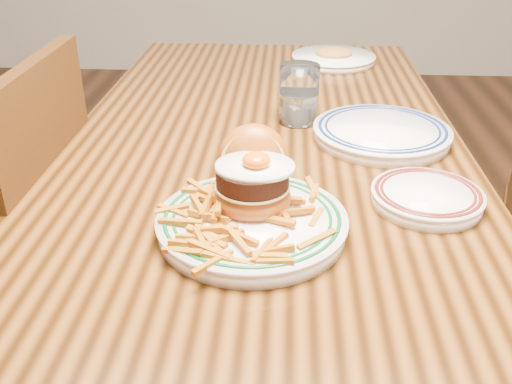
# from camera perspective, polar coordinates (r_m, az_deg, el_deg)

# --- Properties ---
(floor) EXTENTS (6.00, 6.00, 0.00)m
(floor) POSITION_cam_1_polar(r_m,az_deg,el_deg) (1.69, 0.65, -18.52)
(floor) COLOR black
(floor) RESTS_ON ground
(table) EXTENTS (0.85, 1.60, 0.75)m
(table) POSITION_cam_1_polar(r_m,az_deg,el_deg) (1.29, 0.82, 2.05)
(table) COLOR black
(table) RESTS_ON floor
(chair_left) EXTENTS (0.45, 0.45, 0.94)m
(chair_left) POSITION_cam_1_polar(r_m,az_deg,el_deg) (1.38, -23.39, -6.14)
(chair_left) COLOR #37200B
(chair_left) RESTS_ON floor
(main_plate) EXTENTS (0.30, 0.31, 0.14)m
(main_plate) POSITION_cam_1_polar(r_m,az_deg,el_deg) (0.90, -0.38, -1.32)
(main_plate) COLOR white
(main_plate) RESTS_ON table
(side_plate) EXTENTS (0.19, 0.20, 0.03)m
(side_plate) POSITION_cam_1_polar(r_m,az_deg,el_deg) (1.01, 16.73, -0.41)
(side_plate) COLOR white
(side_plate) RESTS_ON table
(rear_plate) EXTENTS (0.29, 0.29, 0.03)m
(rear_plate) POSITION_cam_1_polar(r_m,az_deg,el_deg) (1.25, 12.45, 5.87)
(rear_plate) COLOR white
(rear_plate) RESTS_ON table
(water_glass) EXTENTS (0.09, 0.09, 0.13)m
(water_glass) POSITION_cam_1_polar(r_m,az_deg,el_deg) (1.31, 4.30, 9.40)
(water_glass) COLOR white
(water_glass) RESTS_ON table
(far_plate) EXTENTS (0.25, 0.25, 0.05)m
(far_plate) POSITION_cam_1_polar(r_m,az_deg,el_deg) (1.81, 7.76, 13.15)
(far_plate) COLOR white
(far_plate) RESTS_ON table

